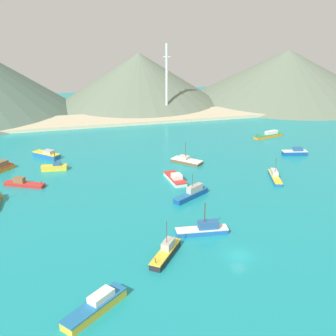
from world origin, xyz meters
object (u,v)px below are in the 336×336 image
Objects in this scene: fishing_boat_0 at (204,229)px; radio_tower at (167,80)px; fishing_boat_2 at (175,178)px; fishing_boat_15 at (23,183)px; fishing_boat_1 at (96,306)px; fishing_boat_6 at (275,176)px; fishing_boat_8 at (166,252)px; fishing_boat_5 at (295,152)px; fishing_boat_12 at (54,167)px; fishing_boat_3 at (47,155)px; fishing_boat_9 at (186,161)px; fishing_boat_11 at (192,193)px; fishing_boat_10 at (269,135)px.

fishing_boat_0 is 98.23m from radio_tower.
radio_tower reaches higher than fishing_boat_2.
fishing_boat_1 is at bearing -75.96° from fishing_boat_15.
fishing_boat_1 reaches higher than fishing_boat_2.
fishing_boat_0 is 1.00× the size of fishing_boat_6.
fishing_boat_0 is 10.83m from fishing_boat_8.
fishing_boat_5 is (39.90, 10.74, 0.15)m from fishing_boat_2.
fishing_boat_15 is (-12.64, 50.54, -0.23)m from fishing_boat_1.
fishing_boat_1 is at bearing -141.27° from fishing_boat_6.
fishing_boat_12 is at bearing 94.97° from fishing_boat_1.
fishing_boat_3 is 0.79× the size of fishing_boat_6.
fishing_boat_0 is 40.29m from fishing_boat_9.
fishing_boat_6 is at bearing -11.87° from fishing_boat_2.
fishing_boat_12 is at bearing 176.04° from fishing_boat_5.
fishing_boat_9 is at bearing -5.06° from fishing_boat_12.
fishing_boat_1 is 1.04× the size of fishing_boat_11.
fishing_boat_6 is (48.81, 39.15, -0.20)m from fishing_boat_1.
fishing_boat_1 is at bearing -109.33° from radio_tower.
fishing_boat_0 reaches higher than fishing_boat_3.
fishing_boat_10 is 72.27m from fishing_boat_12.
fishing_boat_1 is at bearing -139.26° from fishing_boat_5.
fishing_boat_0 is at bearing -127.25° from fishing_boat_10.
fishing_boat_10 is 1.64× the size of fishing_boat_12.
fishing_boat_0 reaches higher than fishing_boat_9.
fishing_boat_2 is at bearing -27.95° from fishing_boat_12.
fishing_boat_6 reaches higher than fishing_boat_1.
fishing_boat_8 is 1.03× the size of fishing_boat_9.
fishing_boat_3 is at bearing 159.00° from fishing_boat_9.
fishing_boat_9 reaches higher than fishing_boat_10.
fishing_boat_8 is at bearing -71.23° from fishing_boat_3.
fishing_boat_8 is 1.28× the size of fishing_boat_12.
fishing_boat_12 is (-69.16, 4.79, -0.01)m from fishing_boat_5.
fishing_boat_1 is 0.97× the size of fishing_boat_6.
fishing_boat_10 is at bearing 50.33° from fishing_boat_8.
fishing_boat_11 is at bearing -100.46° from radio_tower.
fishing_boat_3 is 73.06m from fishing_boat_5.
fishing_boat_0 is 1.06× the size of fishing_boat_11.
fishing_boat_9 is 0.86× the size of fishing_boat_15.
fishing_boat_1 is 1.16× the size of fishing_boat_9.
fishing_boat_6 reaches higher than fishing_boat_11.
fishing_boat_2 is at bearing -9.58° from fishing_boat_15.
fishing_boat_9 is at bearing 68.80° from fishing_boat_8.
fishing_boat_15 is (-5.36, -20.74, -0.21)m from fishing_boat_3.
fishing_boat_2 is at bearing -118.38° from fishing_boat_9.
fishing_boat_10 is at bearing 48.66° from fishing_boat_1.
fishing_boat_6 is at bearing -44.14° from fishing_boat_9.
fishing_boat_3 is at bearing -177.45° from fishing_boat_10.
fishing_boat_1 is 1.33× the size of fishing_boat_5.
fishing_boat_0 is at bearing 38.17° from fishing_boat_1.
fishing_boat_2 is 41.32m from fishing_boat_3.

